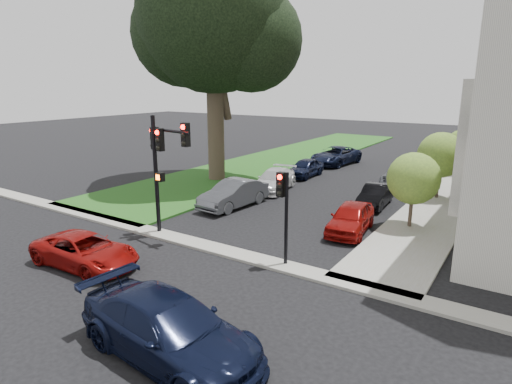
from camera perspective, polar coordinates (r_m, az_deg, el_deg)
The scene contains 20 objects.
ground at distance 17.50m, azimuth -9.14°, elevation -9.78°, with size 140.00×140.00×0.00m, color black.
grass_strip at distance 41.47m, azimuth 4.00°, elevation 4.52°, with size 8.00×44.00×0.12m, color #275919.
sidewalk_right at distance 36.61m, azimuth 26.03°, elevation 1.78°, with size 3.50×44.00×0.12m, color #A4A4A4.
sidewalk_cross at distance 18.87m, azimuth -5.04°, elevation -7.61°, with size 60.00×1.00×0.12m, color #A4A4A4.
eucalyptus at distance 31.98m, azimuth -5.85°, elevation 22.28°, with size 11.95×10.84×16.92m.
small_tree_a at distance 22.30m, azimuth 20.27°, elevation 1.69°, with size 2.56×2.56×3.85m.
small_tree_b at distance 28.67m, azimuth 23.42°, elevation 4.53°, with size 2.81×2.81×4.21m.
small_tree_c at distance 37.34m, azimuth 25.81°, elevation 5.69°, with size 2.41×2.41×3.61m.
traffic_signal_main at distance 20.20m, azimuth -12.39°, elevation 4.93°, with size 2.78×0.73×5.67m.
traffic_signal_secondary at distance 16.53m, azimuth 3.69°, elevation -1.25°, with size 0.49×0.40×3.82m.
car_cross_near at distance 18.41m, azimuth -21.84°, elevation -7.26°, with size 2.15×4.66×1.29m, color maroon.
car_cross_far at distance 12.01m, azimuth -11.55°, elevation -17.41°, with size 2.33×5.74×1.67m, color black.
car_parked_0 at distance 21.35m, azimuth 12.52°, elevation -3.38°, with size 1.72×4.26×1.45m, color maroon.
car_parked_1 at distance 26.24m, azimuth 15.64°, elevation -0.45°, with size 1.36×3.90×1.28m, color black.
car_parked_2 at distance 31.81m, azimuth 19.01°, elevation 1.99°, with size 2.41×5.23×1.45m, color #3F4247.
car_parked_4 at distance 42.05m, azimuth 23.07°, elevation 4.57°, with size 2.24×5.51×1.60m, color #999BA0.
car_parked_5 at distance 25.05m, azimuth -3.01°, elevation -0.26°, with size 1.68×4.81×1.59m, color #3F4247.
car_parked_6 at distance 29.00m, azimuth 2.46°, elevation 1.60°, with size 1.99×4.90×1.42m, color silver.
car_parked_7 at distance 33.49m, azimuth 6.57°, elevation 3.23°, with size 1.67×4.14×1.41m, color black.
car_parked_8 at distance 39.00m, azimuth 10.58°, elevation 4.78°, with size 2.63×5.71×1.59m, color black.
Camera 1 is at (10.93, -11.68, 7.09)m, focal length 30.00 mm.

